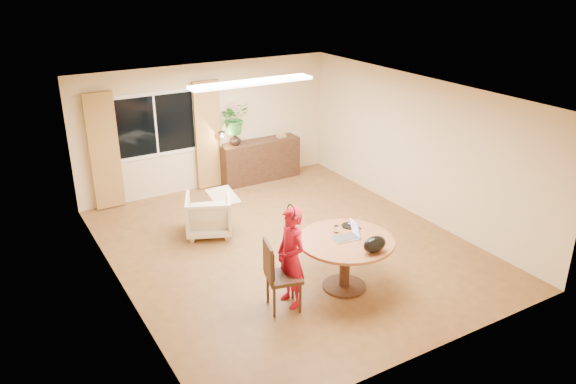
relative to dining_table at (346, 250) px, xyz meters
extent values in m
plane|color=brown|center=(-0.06, 1.51, -0.62)|extent=(6.50, 6.50, 0.00)
plane|color=white|center=(-0.06, 1.51, 1.98)|extent=(6.50, 6.50, 0.00)
plane|color=beige|center=(-0.06, 4.76, 0.68)|extent=(5.50, 0.00, 5.50)
plane|color=beige|center=(-2.81, 1.51, 0.68)|extent=(0.00, 6.50, 6.50)
plane|color=beige|center=(2.69, 1.51, 0.68)|extent=(0.00, 6.50, 6.50)
cube|color=white|center=(-1.16, 4.75, 0.88)|extent=(1.70, 0.02, 1.30)
cube|color=black|center=(-1.16, 4.74, 0.88)|extent=(1.55, 0.01, 1.15)
cube|color=white|center=(-1.16, 4.73, 0.88)|extent=(0.04, 0.01, 1.15)
cube|color=olive|center=(-2.21, 4.67, 0.52)|extent=(0.55, 0.08, 2.25)
cube|color=olive|center=(-0.11, 4.67, 0.52)|extent=(0.55, 0.08, 2.25)
cube|color=white|center=(-0.06, 2.71, 1.94)|extent=(2.20, 0.35, 0.05)
cylinder|color=brown|center=(0.00, 0.00, 0.15)|extent=(1.39, 1.39, 0.04)
cylinder|color=black|center=(0.00, 0.00, -0.25)|extent=(0.15, 0.15, 0.75)
cylinder|color=black|center=(0.00, 0.00, -0.61)|extent=(0.64, 0.64, 0.03)
imported|color=red|center=(-0.89, 0.04, 0.10)|extent=(0.55, 0.37, 1.45)
imported|color=beige|center=(-1.00, 2.65, -0.26)|extent=(1.02, 1.04, 0.72)
cube|color=black|center=(1.00, 4.52, -0.18)|extent=(1.78, 0.44, 0.89)
imported|color=black|center=(0.43, 4.52, 0.39)|extent=(0.26, 0.26, 0.25)
imported|color=#2C6827|center=(0.43, 4.52, 0.85)|extent=(0.66, 0.59, 0.66)
camera|label=1|loc=(-4.34, -5.71, 3.83)|focal=35.00mm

